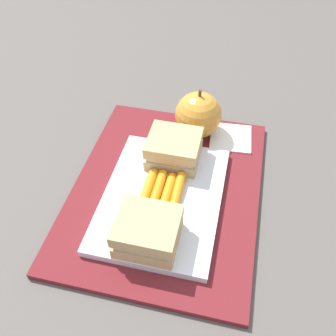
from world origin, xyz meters
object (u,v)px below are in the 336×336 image
food_tray (162,198)px  carrot_sticks_bundle (162,193)px  sandwich_half_left (148,231)px  sandwich_half_right (174,149)px  paper_napkin (231,138)px  apple (198,115)px

food_tray → carrot_sticks_bundle: bearing=151.0°
sandwich_half_left → sandwich_half_right: bearing=0.0°
food_tray → paper_napkin: size_ratio=3.29×
sandwich_half_left → carrot_sticks_bundle: (0.08, 0.00, -0.01)m
food_tray → apple: bearing=-8.4°
sandwich_half_right → apple: bearing=-16.0°
sandwich_half_right → paper_napkin: 0.12m
food_tray → sandwich_half_left: 0.08m
carrot_sticks_bundle → apple: (0.16, -0.02, 0.02)m
sandwich_half_left → carrot_sticks_bundle: sandwich_half_left is taller
food_tray → paper_napkin: bearing=-27.5°
carrot_sticks_bundle → food_tray: bearing=-29.0°
apple → paper_napkin: size_ratio=1.29×
sandwich_half_left → carrot_sticks_bundle: 0.08m
carrot_sticks_bundle → sandwich_half_right: bearing=-0.1°
food_tray → sandwich_half_right: size_ratio=2.88×
sandwich_half_right → carrot_sticks_bundle: size_ratio=1.03×
food_tray → sandwich_half_left: (-0.08, 0.00, 0.03)m
paper_napkin → sandwich_half_right: bearing=134.6°
food_tray → sandwich_half_right: bearing=0.0°
sandwich_half_right → apple: size_ratio=0.89×
sandwich_half_right → paper_napkin: size_ratio=1.14×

